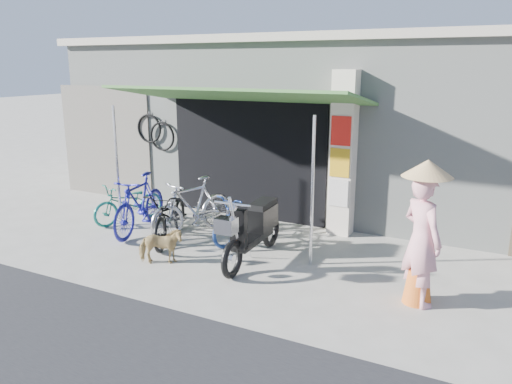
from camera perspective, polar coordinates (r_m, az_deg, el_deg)
The scene contains 13 objects.
ground at distance 7.79m, azimuth -2.06°, elevation -8.96°, with size 80.00×80.00×0.00m, color #AAA599.
bicycle_shop at distance 11.93m, azimuth 9.92°, elevation 8.17°, with size 12.30×5.30×3.66m.
shop_pillar at distance 9.22m, azimuth 9.98°, elevation 4.26°, with size 0.42×0.44×3.00m.
awning at distance 9.03m, azimuth -2.21°, elevation 10.75°, with size 4.60×1.88×2.72m.
neighbour_left at distance 12.38m, azimuth -16.76°, elevation 5.50°, with size 2.60×0.06×2.60m, color #6B665B.
bike_teal at distance 10.28m, azimuth -14.30°, elevation -1.21°, with size 0.53×1.52×0.80m, color #176B58.
bike_blue at distance 9.58m, azimuth -13.16°, elevation -1.34°, with size 0.52×1.83×1.10m, color #202094.
bike_black at distance 9.03m, azimuth -9.72°, elevation -2.64°, with size 0.63×1.80×0.94m, color black.
bike_silver at distance 9.23m, azimuth -7.25°, elevation -1.71°, with size 0.51×1.81×1.09m, color silver.
bike_navy at distance 8.94m, azimuth -1.07°, elevation -2.84°, with size 0.58×1.67×0.88m, color navy.
street_dog at distance 8.07m, azimuth -10.87°, elevation -6.09°, with size 0.32×0.71×0.60m, color tan.
moped at distance 8.01m, azimuth -0.20°, elevation -4.26°, with size 0.58×2.04×1.15m.
nun at distance 6.80m, azimuth 18.44°, elevation -4.71°, with size 0.76×0.74×1.94m.
Camera 1 is at (3.49, -6.24, 3.09)m, focal length 35.00 mm.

